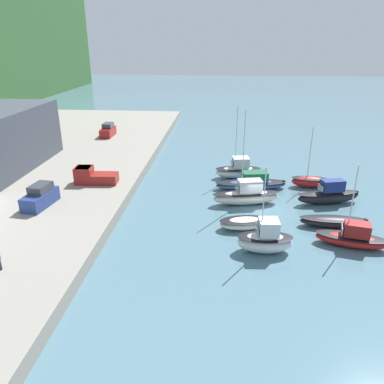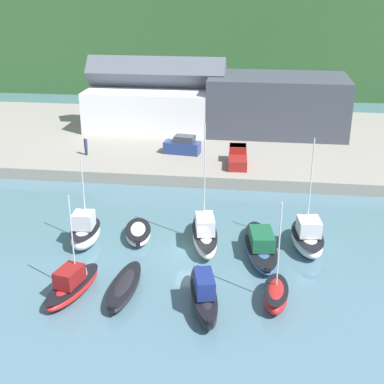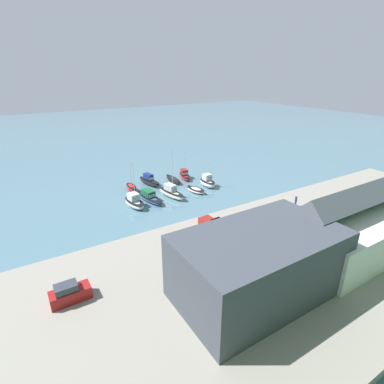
{
  "view_description": "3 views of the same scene",
  "coord_description": "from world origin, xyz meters",
  "px_view_note": "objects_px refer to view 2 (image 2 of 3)",
  "views": [
    {
      "loc": [
        -36.55,
        4.09,
        16.5
      ],
      "look_at": [
        -1.82,
        6.95,
        2.32
      ],
      "focal_mm": 35.0,
      "sensor_mm": 36.0,
      "label": 1
    },
    {
      "loc": [
        5.13,
        -37.8,
        20.57
      ],
      "look_at": [
        -1.17,
        9.12,
        1.51
      ],
      "focal_mm": 50.0,
      "sensor_mm": 36.0,
      "label": 2
    },
    {
      "loc": [
        27.33,
        52.23,
        24.27
      ],
      "look_at": [
        -1.36,
        5.74,
        2.18
      ],
      "focal_mm": 28.0,
      "sensor_mm": 36.0,
      "label": 3
    }
  ],
  "objects_px": {
    "moored_boat_1": "(138,233)",
    "moored_boat_7": "(204,295)",
    "parked_car_0": "(183,146)",
    "moored_boat_4": "(307,237)",
    "person_on_quay": "(86,146)",
    "moored_boat_6": "(125,287)",
    "moored_boat_2": "(205,234)",
    "pickup_truck_0": "(238,157)",
    "moored_boat_0": "(85,232)",
    "moored_boat_8": "(276,295)",
    "moored_boat_3": "(261,246)",
    "moored_boat_5": "(72,285)"
  },
  "relations": [
    {
      "from": "moored_boat_1",
      "to": "moored_boat_7",
      "type": "height_order",
      "value": "moored_boat_7"
    },
    {
      "from": "moored_boat_1",
      "to": "parked_car_0",
      "type": "bearing_deg",
      "value": 75.15
    },
    {
      "from": "moored_boat_1",
      "to": "moored_boat_7",
      "type": "distance_m",
      "value": 11.5
    },
    {
      "from": "moored_boat_4",
      "to": "person_on_quay",
      "type": "relative_size",
      "value": 4.3
    },
    {
      "from": "moored_boat_6",
      "to": "parked_car_0",
      "type": "height_order",
      "value": "parked_car_0"
    },
    {
      "from": "moored_boat_7",
      "to": "parked_car_0",
      "type": "distance_m",
      "value": 29.99
    },
    {
      "from": "moored_boat_2",
      "to": "pickup_truck_0",
      "type": "bearing_deg",
      "value": 73.31
    },
    {
      "from": "person_on_quay",
      "to": "moored_boat_0",
      "type": "bearing_deg",
      "value": -72.26
    },
    {
      "from": "moored_boat_0",
      "to": "moored_boat_4",
      "type": "relative_size",
      "value": 0.81
    },
    {
      "from": "pickup_truck_0",
      "to": "moored_boat_2",
      "type": "bearing_deg",
      "value": -98.97
    },
    {
      "from": "parked_car_0",
      "to": "pickup_truck_0",
      "type": "bearing_deg",
      "value": -107.17
    },
    {
      "from": "moored_boat_1",
      "to": "moored_boat_8",
      "type": "distance_m",
      "value": 14.12
    },
    {
      "from": "moored_boat_2",
      "to": "moored_boat_0",
      "type": "bearing_deg",
      "value": 174.97
    },
    {
      "from": "moored_boat_1",
      "to": "moored_boat_7",
      "type": "relative_size",
      "value": 0.71
    },
    {
      "from": "moored_boat_1",
      "to": "parked_car_0",
      "type": "height_order",
      "value": "parked_car_0"
    },
    {
      "from": "moored_boat_4",
      "to": "parked_car_0",
      "type": "xyz_separation_m",
      "value": [
        -13.22,
        19.91,
        1.16
      ]
    },
    {
      "from": "moored_boat_3",
      "to": "moored_boat_8",
      "type": "height_order",
      "value": "moored_boat_8"
    },
    {
      "from": "moored_boat_1",
      "to": "moored_boat_7",
      "type": "bearing_deg",
      "value": -67.35
    },
    {
      "from": "moored_boat_7",
      "to": "parked_car_0",
      "type": "relative_size",
      "value": 1.63
    },
    {
      "from": "moored_boat_2",
      "to": "moored_boat_3",
      "type": "height_order",
      "value": "moored_boat_2"
    },
    {
      "from": "moored_boat_3",
      "to": "person_on_quay",
      "type": "bearing_deg",
      "value": 128.49
    },
    {
      "from": "moored_boat_0",
      "to": "moored_boat_8",
      "type": "relative_size",
      "value": 1.01
    },
    {
      "from": "moored_boat_8",
      "to": "person_on_quay",
      "type": "xyz_separation_m",
      "value": [
        -21.69,
        26.21,
        1.62
      ]
    },
    {
      "from": "moored_boat_2",
      "to": "moored_boat_4",
      "type": "distance_m",
      "value": 8.33
    },
    {
      "from": "moored_boat_4",
      "to": "person_on_quay",
      "type": "xyz_separation_m",
      "value": [
        -24.3,
        17.8,
        1.34
      ]
    },
    {
      "from": "moored_boat_8",
      "to": "parked_car_0",
      "type": "bearing_deg",
      "value": 112.79
    },
    {
      "from": "moored_boat_7",
      "to": "pickup_truck_0",
      "type": "xyz_separation_m",
      "value": [
        0.8,
        26.34,
        1.1
      ]
    },
    {
      "from": "moored_boat_8",
      "to": "person_on_quay",
      "type": "relative_size",
      "value": 3.44
    },
    {
      "from": "moored_boat_7",
      "to": "pickup_truck_0",
      "type": "relative_size",
      "value": 1.49
    },
    {
      "from": "moored_boat_4",
      "to": "moored_boat_6",
      "type": "distance_m",
      "value": 15.59
    },
    {
      "from": "moored_boat_3",
      "to": "person_on_quay",
      "type": "height_order",
      "value": "person_on_quay"
    },
    {
      "from": "moored_boat_3",
      "to": "pickup_truck_0",
      "type": "distance_m",
      "value": 18.57
    },
    {
      "from": "moored_boat_7",
      "to": "moored_boat_0",
      "type": "bearing_deg",
      "value": 130.19
    },
    {
      "from": "moored_boat_7",
      "to": "moored_boat_8",
      "type": "bearing_deg",
      "value": -0.9
    },
    {
      "from": "moored_boat_3",
      "to": "moored_boat_2",
      "type": "bearing_deg",
      "value": 160.96
    },
    {
      "from": "moored_boat_4",
      "to": "pickup_truck_0",
      "type": "relative_size",
      "value": 1.91
    },
    {
      "from": "moored_boat_2",
      "to": "person_on_quay",
      "type": "bearing_deg",
      "value": 119.99
    },
    {
      "from": "moored_boat_8",
      "to": "parked_car_0",
      "type": "relative_size",
      "value": 1.67
    },
    {
      "from": "moored_boat_3",
      "to": "moored_boat_7",
      "type": "relative_size",
      "value": 1.22
    },
    {
      "from": "parked_car_0",
      "to": "moored_boat_4",
      "type": "bearing_deg",
      "value": -138.85
    },
    {
      "from": "moored_boat_7",
      "to": "moored_boat_2",
      "type": "bearing_deg",
      "value": 82.45
    },
    {
      "from": "moored_boat_0",
      "to": "person_on_quay",
      "type": "height_order",
      "value": "moored_boat_0"
    },
    {
      "from": "moored_boat_4",
      "to": "parked_car_0",
      "type": "bearing_deg",
      "value": 116.2
    },
    {
      "from": "moored_boat_2",
      "to": "moored_boat_5",
      "type": "relative_size",
      "value": 1.4
    },
    {
      "from": "moored_boat_6",
      "to": "pickup_truck_0",
      "type": "bearing_deg",
      "value": 77.04
    },
    {
      "from": "moored_boat_6",
      "to": "pickup_truck_0",
      "type": "xyz_separation_m",
      "value": [
        6.44,
        25.41,
        1.54
      ]
    },
    {
      "from": "moored_boat_3",
      "to": "moored_boat_5",
      "type": "distance_m",
      "value": 14.99
    },
    {
      "from": "moored_boat_2",
      "to": "moored_boat_3",
      "type": "bearing_deg",
      "value": -21.64
    },
    {
      "from": "moored_boat_4",
      "to": "pickup_truck_0",
      "type": "distance_m",
      "value": 18.12
    },
    {
      "from": "moored_boat_5",
      "to": "pickup_truck_0",
      "type": "bearing_deg",
      "value": 82.41
    }
  ]
}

